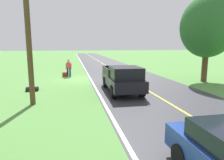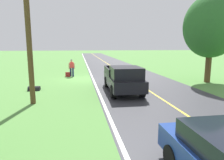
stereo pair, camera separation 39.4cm
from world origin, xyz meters
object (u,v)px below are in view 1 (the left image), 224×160
utility_pole_roadside (28,31)px  suitcase_carried (65,75)px  pickup_truck_passing (123,78)px  hitchhiker_walking (69,67)px  tree_far_side_near (208,27)px

utility_pole_roadside → suitcase_carried: bearing=-98.3°
pickup_truck_passing → utility_pole_roadside: 6.46m
hitchhiker_walking → pickup_truck_passing: 8.57m
suitcase_carried → utility_pole_roadside: size_ratio=0.06×
suitcase_carried → tree_far_side_near: bearing=63.2°
suitcase_carried → pickup_truck_passing: (-4.08, 7.63, 0.74)m
tree_far_side_near → utility_pole_roadside: size_ratio=0.94×
hitchhiker_walking → tree_far_side_near: 13.27m
suitcase_carried → pickup_truck_passing: 8.68m
hitchhiker_walking → pickup_truck_passing: size_ratio=0.32×
tree_far_side_near → hitchhiker_walking: bearing=-23.7°
utility_pole_roadside → tree_far_side_near: bearing=-161.7°
pickup_truck_passing → tree_far_side_near: bearing=-161.9°
suitcase_carried → utility_pole_roadside: (1.39, 9.48, 3.64)m
hitchhiker_walking → suitcase_carried: size_ratio=3.80×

